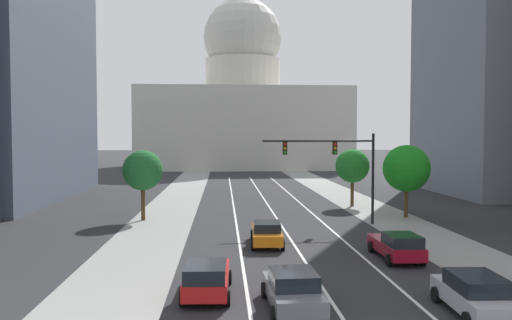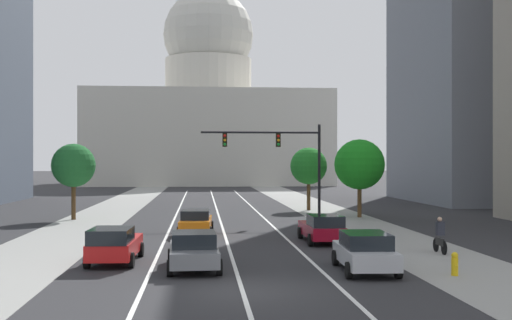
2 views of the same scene
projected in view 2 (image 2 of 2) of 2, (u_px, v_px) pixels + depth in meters
ground_plane at (215, 206)px, 61.09m from camera, size 400.00×400.00×0.00m
sidewalk_left at (111, 210)px, 55.31m from camera, size 5.00×130.00×0.01m
sidewalk_right at (320, 209)px, 56.90m from camera, size 5.00×130.00×0.01m
lane_stripe_left at (174, 221)px, 45.85m from camera, size 0.16×90.00×0.01m
lane_stripe_center at (220, 220)px, 46.14m from camera, size 0.16×90.00×0.01m
lane_stripe_right at (266, 220)px, 46.44m from camera, size 0.16×90.00×0.01m
capitol_building at (208, 117)px, 119.63m from camera, size 42.89×29.82×37.79m
car_crimson at (322, 228)px, 33.74m from camera, size 2.02×4.80×1.54m
car_silver at (365, 251)px, 24.94m from camera, size 2.23×4.51×1.56m
car_gray at (194, 250)px, 25.49m from camera, size 2.23×4.50×1.52m
car_orange at (196, 222)px, 37.43m from camera, size 2.15×4.84×1.48m
car_red at (114, 244)px, 26.99m from camera, size 2.12×4.64×1.59m
traffic_signal_mast at (282, 152)px, 45.10m from camera, size 8.55×0.39×6.95m
fire_hydrant at (455, 264)px, 24.07m from camera, size 0.26×0.35×0.91m
cyclist at (440, 235)px, 29.86m from camera, size 0.36×1.70×1.72m
street_tree_mid_right at (309, 166)px, 55.53m from camera, size 3.24×3.24×5.51m
street_tree_near_left at (74, 166)px, 46.73m from camera, size 3.21×3.21×5.62m
street_tree_far_right at (359, 165)px, 48.71m from camera, size 3.87×3.87×6.01m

